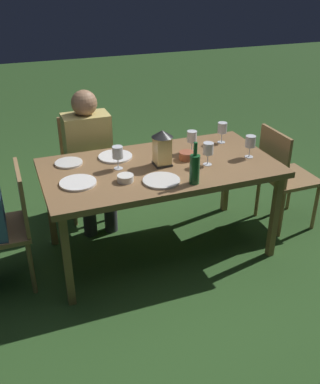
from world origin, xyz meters
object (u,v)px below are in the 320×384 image
object	(u,v)px
chair_head_near	(283,173)
wine_glass_d	(250,143)
wine_glass_a	(192,138)
plate_a	(161,181)
dining_table	(160,172)
wine_glass_b	(208,150)
wine_glass_c	(222,129)
chair_side_left_b	(86,161)
wine_glass_e	(118,153)
plate_d	(69,163)
plate_c	(78,183)
plate_b	(115,157)
chair_head_far	(8,223)
bowl_olives	(125,178)
lantern_centerpiece	(162,146)
bowl_bread	(187,155)
person_in_mustard	(90,153)
green_bottle_on_table	(195,168)

from	to	relation	value
chair_head_near	wine_glass_d	xyz separation A→B (m)	(0.42, 0.10, 0.37)
wine_glass_a	plate_a	xyz separation A→B (m)	(0.40, 0.40, -0.11)
dining_table	wine_glass_b	size ratio (longest dim) A/B	10.06
wine_glass_c	plate_a	world-z (taller)	wine_glass_c
chair_side_left_b	wine_glass_e	size ratio (longest dim) A/B	5.15
wine_glass_d	plate_d	xyz separation A→B (m)	(1.30, -0.36, -0.11)
plate_c	plate_d	xyz separation A→B (m)	(-0.00, -0.35, 0.00)
chair_head_near	plate_b	xyz separation A→B (m)	(1.36, -0.25, 0.26)
chair_head_far	bowl_olives	size ratio (longest dim) A/B	7.77
plate_a	plate_b	xyz separation A→B (m)	(0.18, -0.51, 0.00)
chair_head_far	lantern_centerpiece	world-z (taller)	lantern_centerpiece
wine_glass_a	chair_head_near	bearing A→B (deg)	169.11
wine_glass_b	plate_a	xyz separation A→B (m)	(0.41, 0.14, -0.11)
wine_glass_e	bowl_bread	world-z (taller)	wine_glass_e
dining_table	bowl_bread	xyz separation A→B (m)	(-0.23, -0.03, 0.09)
chair_head_near	plate_d	bearing A→B (deg)	-8.59
chair_head_far	plate_c	size ratio (longest dim) A/B	3.53
plate_b	bowl_bread	world-z (taller)	bowl_bread
wine_glass_d	dining_table	bearing A→B (deg)	-8.24
chair_head_near	plate_a	size ratio (longest dim) A/B	3.43
plate_a	chair_head_near	bearing A→B (deg)	-167.92
plate_a	wine_glass_a	bearing A→B (deg)	-135.06
wine_glass_e	plate_c	distance (m)	0.36
person_in_mustard	plate_c	world-z (taller)	person_in_mustard
chair_head_far	plate_a	world-z (taller)	chair_head_far
green_bottle_on_table	chair_head_near	bearing A→B (deg)	-160.36
lantern_centerpiece	bowl_bread	bearing A→B (deg)	-173.15
chair_side_left_b	wine_glass_c	xyz separation A→B (m)	(-1.01, 0.60, 0.37)
chair_side_left_b	wine_glass_b	bearing A→B (deg)	126.65
dining_table	lantern_centerpiece	world-z (taller)	lantern_centerpiece
green_bottle_on_table	wine_glass_b	xyz separation A→B (m)	(-0.22, -0.24, 0.01)
lantern_centerpiece	wine_glass_c	distance (m)	0.66
dining_table	bowl_olives	distance (m)	0.36
wine_glass_e	person_in_mustard	bearing A→B (deg)	-82.07
green_bottle_on_table	wine_glass_d	bearing A→B (deg)	-156.13
wine_glass_d	chair_side_left_b	bearing A→B (deg)	-41.40
green_bottle_on_table	wine_glass_e	distance (m)	0.57
green_bottle_on_table	plate_c	size ratio (longest dim) A/B	1.18
person_in_mustard	plate_b	size ratio (longest dim) A/B	4.50
chair_head_far	bowl_olives	bearing A→B (deg)	168.33
plate_b	plate_c	bearing A→B (deg)	44.00
chair_side_left_b	plate_a	xyz separation A→B (m)	(-0.30, 1.09, 0.26)
chair_side_left_b	wine_glass_d	size ratio (longest dim) A/B	5.15
dining_table	green_bottle_on_table	xyz separation A→B (m)	(-0.11, 0.35, 0.17)
lantern_centerpiece	plate_c	xyz separation A→B (m)	(0.63, 0.09, -0.14)
person_in_mustard	plate_a	distance (m)	0.95
plate_c	plate_b	bearing A→B (deg)	-136.00
green_bottle_on_table	dining_table	bearing A→B (deg)	-72.72
chair_head_near	green_bottle_on_table	bearing A→B (deg)	19.64
green_bottle_on_table	person_in_mustard	bearing A→B (deg)	-63.74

